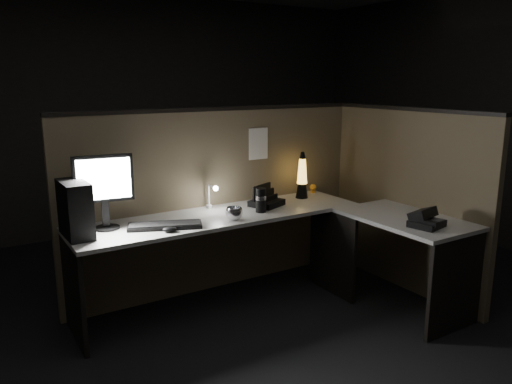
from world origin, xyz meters
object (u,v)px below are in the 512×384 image
desk_phone (425,220)px  pc_tower (75,209)px  monitor (104,185)px  lava_lamp (302,179)px  keyboard (165,226)px

desk_phone → pc_tower: bearing=141.0°
pc_tower → desk_phone: bearing=-27.7°
pc_tower → monitor: bearing=17.5°
pc_tower → monitor: monitor is taller
pc_tower → lava_lamp: size_ratio=0.91×
keyboard → desk_phone: desk_phone is taller
lava_lamp → pc_tower: bearing=-177.3°
monitor → desk_phone: size_ratio=1.98×
pc_tower → keyboard: (0.57, -0.12, -0.17)m
monitor → lava_lamp: 1.72m
pc_tower → keyboard: size_ratio=0.72×
keyboard → lava_lamp: lava_lamp is taller
keyboard → desk_phone: (1.57, -0.95, 0.04)m
pc_tower → desk_phone: size_ratio=1.42×
keyboard → lava_lamp: (1.36, 0.21, 0.16)m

